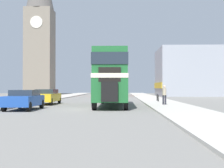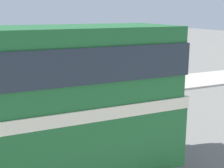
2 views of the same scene
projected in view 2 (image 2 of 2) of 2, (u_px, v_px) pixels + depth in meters
The scene contains 1 object.
car_parked_mid at pixel (28, 102), 13.56m from camera, with size 1.84×4.48×1.36m.
Camera 2 is at (9.46, 4.30, 4.59)m, focal length 50.00 mm.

